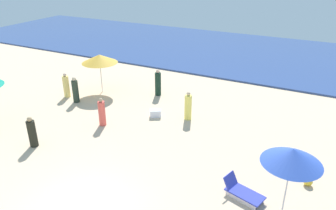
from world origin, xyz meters
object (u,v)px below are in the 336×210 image
object	(u,v)px
lounge_chair_1_0	(242,192)
beachgoer_4	(75,91)
beach_ball_0	(308,181)
beachgoer_1	(102,113)
cooler_box_1	(156,113)
beachgoer_2	(32,133)
beachgoer_3	(66,86)
beachgoer_0	(158,83)
beachgoer_5	(188,107)
umbrella_1	(292,156)
umbrella_3	(100,59)

from	to	relation	value
lounge_chair_1_0	beachgoer_4	size ratio (longest dim) A/B	1.00
beach_ball_0	beachgoer_1	bearing A→B (deg)	177.70
cooler_box_1	beachgoer_2	bearing A→B (deg)	26.01
beachgoer_3	cooler_box_1	size ratio (longest dim) A/B	2.63
beachgoer_0	beach_ball_0	bearing A→B (deg)	-50.49
beachgoer_5	lounge_chair_1_0	bearing A→B (deg)	33.48
beachgoer_1	beachgoer_2	xyz separation A→B (m)	(-1.59, -3.16, -0.00)
beachgoer_1	beachgoer_4	world-z (taller)	beachgoer_4
beachgoer_2	beach_ball_0	bearing A→B (deg)	-42.22
beachgoer_5	beachgoer_1	bearing A→B (deg)	-62.80
beachgoer_1	beachgoer_4	distance (m)	3.66
beachgoer_2	beachgoer_4	bearing A→B (deg)	53.69
lounge_chair_1_0	beachgoer_0	xyz separation A→B (m)	(-7.44, 7.18, 0.54)
beachgoer_2	beachgoer_5	xyz separation A→B (m)	(5.34, 5.81, 0.04)
umbrella_1	beachgoer_4	distance (m)	13.56
beachgoer_3	beachgoer_4	world-z (taller)	beachgoer_4
lounge_chair_1_0	beachgoer_2	bearing A→B (deg)	111.83
lounge_chair_1_0	beachgoer_0	size ratio (longest dim) A/B	0.95
beachgoer_2	beachgoer_1	bearing A→B (deg)	7.97
umbrella_1	umbrella_3	distance (m)	13.90
beachgoer_0	beachgoer_5	distance (m)	3.83
umbrella_1	beachgoer_1	xyz separation A→B (m)	(-9.57, 2.43, -1.65)
umbrella_3	beachgoer_0	xyz separation A→B (m)	(3.54, 1.18, -1.45)
beachgoer_0	cooler_box_1	world-z (taller)	beachgoer_0
lounge_chair_1_0	beachgoer_0	world-z (taller)	beachgoer_0
beachgoer_4	beach_ball_0	xyz separation A→B (m)	(13.47, -2.08, -0.57)
umbrella_1	lounge_chair_1_0	distance (m)	2.58
beachgoer_0	umbrella_3	bearing A→B (deg)	177.07
beachgoer_5	cooler_box_1	distance (m)	1.89
beachgoer_2	beachgoer_4	distance (m)	5.11
lounge_chair_1_0	beachgoer_4	bearing A→B (deg)	87.42
umbrella_3	beach_ball_0	bearing A→B (deg)	-17.57
beachgoer_0	beachgoer_1	size ratio (longest dim) A/B	1.11
beachgoer_1	beachgoer_5	bearing A→B (deg)	143.93
beachgoer_2	beach_ball_0	world-z (taller)	beachgoer_2
umbrella_3	umbrella_1	bearing A→B (deg)	-26.35
umbrella_3	cooler_box_1	distance (m)	5.54
beachgoer_2	cooler_box_1	xyz separation A→B (m)	(3.61, 5.29, -0.50)
umbrella_3	beach_ball_0	size ratio (longest dim) A/B	7.10
lounge_chair_1_0	beachgoer_3	xyz separation A→B (m)	(-12.44, 4.31, 0.47)
beachgoer_3	beachgoer_5	distance (m)	8.11
beachgoer_4	beachgoer_5	bearing A→B (deg)	-25.97
beachgoer_4	beachgoer_5	size ratio (longest dim) A/B	1.00
beach_ball_0	beachgoer_3	bearing A→B (deg)	170.42
lounge_chair_1_0	beachgoer_4	distance (m)	12.03
beachgoer_3	beach_ball_0	bearing A→B (deg)	-127.95
umbrella_1	beachgoer_0	size ratio (longest dim) A/B	1.54
beachgoer_0	beach_ball_0	xyz separation A→B (m)	(9.55, -5.33, -0.61)
beach_ball_0	beachgoer_4	bearing A→B (deg)	171.22
lounge_chair_1_0	beachgoer_2	xyz separation A→B (m)	(-9.69, -0.90, 0.46)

